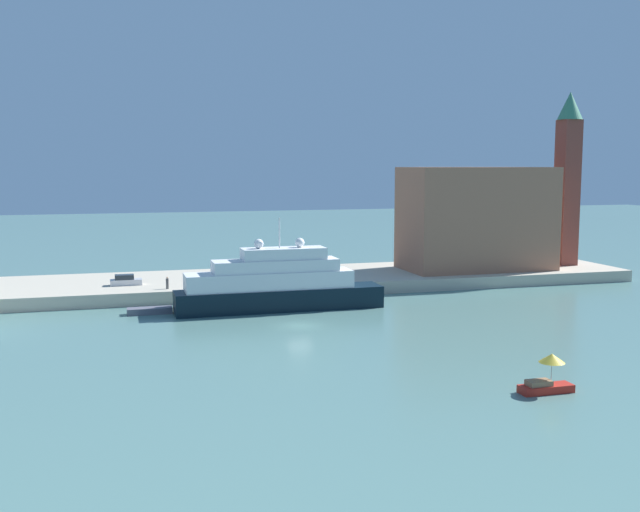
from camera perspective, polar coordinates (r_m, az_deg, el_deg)
ground at (r=79.98m, az=-1.56°, el=-5.40°), size 400.00×400.00×0.00m
quay_dock at (r=104.25m, az=-5.03°, el=-2.04°), size 110.00×18.89×1.68m
large_yacht at (r=88.21m, az=-3.37°, el=-2.26°), size 24.89×4.44×11.04m
small_motorboat at (r=59.38m, az=17.12°, el=-8.86°), size 4.22×1.96×3.00m
work_barge at (r=88.42m, az=-13.00°, el=-4.13°), size 5.13×1.67×0.74m
harbor_building at (r=113.09m, az=11.95°, el=2.86°), size 21.81×11.16×15.24m
bell_tower at (r=121.15m, az=18.54°, el=6.15°), size 3.83×3.83×26.67m
parked_car at (r=99.51m, az=-14.76°, el=-1.84°), size 4.02×1.61×1.38m
person_figure at (r=95.25m, az=-11.69°, el=-2.07°), size 0.36×0.36×1.55m
mooring_bollard at (r=96.87m, az=-3.55°, el=-2.02°), size 0.52×0.52×0.65m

